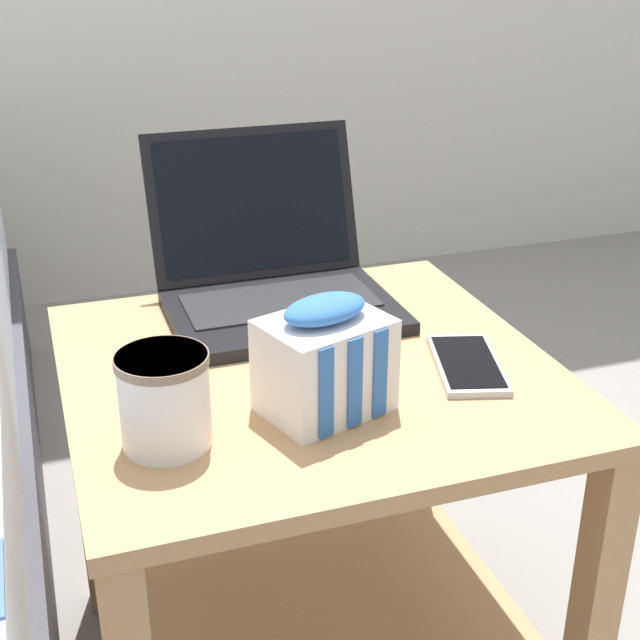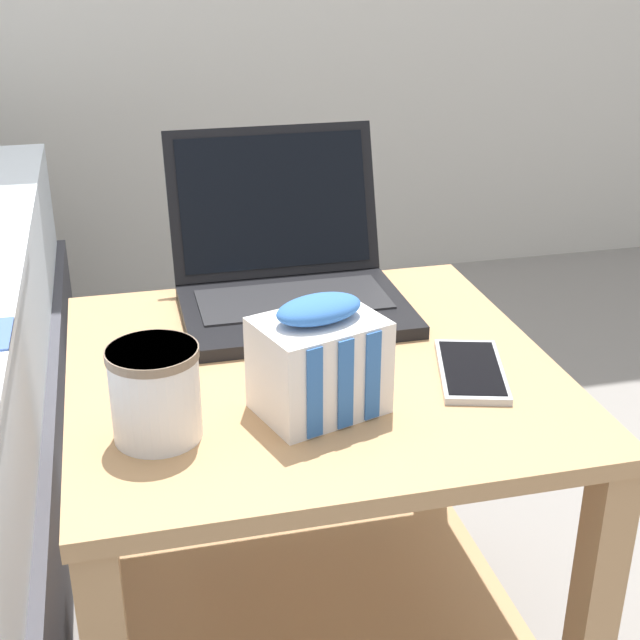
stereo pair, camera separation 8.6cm
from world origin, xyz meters
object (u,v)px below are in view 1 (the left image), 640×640
(snack_bag, at_px, (325,360))
(cell_phone, at_px, (467,364))
(laptop, at_px, (273,274))
(mug_front_left, at_px, (165,394))

(snack_bag, relative_size, cell_phone, 0.92)
(laptop, xyz_separation_m, mug_front_left, (-0.21, -0.32, 0.01))
(laptop, relative_size, snack_bag, 1.97)
(snack_bag, bearing_deg, mug_front_left, -176.38)
(mug_front_left, xyz_separation_m, snack_bag, (0.18, 0.01, 0.00))
(snack_bag, bearing_deg, cell_phone, 10.97)
(mug_front_left, relative_size, snack_bag, 0.88)
(laptop, bearing_deg, snack_bag, -95.35)
(mug_front_left, distance_m, snack_bag, 0.18)
(mug_front_left, bearing_deg, laptop, 56.72)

